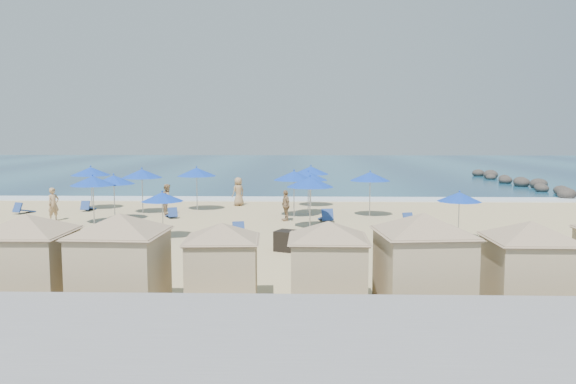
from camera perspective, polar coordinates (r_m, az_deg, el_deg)
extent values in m
plane|color=#CBB480|center=(25.17, -8.69, -4.91)|extent=(160.00, 160.00, 0.00)
cube|color=navy|center=(79.58, -1.66, 2.61)|extent=(160.00, 80.00, 0.06)
cube|color=white|center=(40.34, -4.79, -0.70)|extent=(160.00, 2.50, 0.08)
cube|color=gray|center=(12.86, -19.33, -13.33)|extent=(160.00, 2.20, 1.10)
cube|color=gray|center=(10.09, -25.74, -15.35)|extent=(160.00, 4.00, 0.12)
ellipsoid|color=#2C2724|center=(45.26, 26.46, -0.17)|extent=(1.32, 1.32, 0.86)
ellipsoid|color=#2C2724|center=(46.82, 26.22, 0.00)|extent=(1.24, 1.24, 0.81)
ellipsoid|color=#2C2724|center=(48.38, 26.00, 0.16)|extent=(1.16, 1.16, 0.75)
ellipsoid|color=#2C2724|center=(49.41, 24.39, 0.31)|extent=(1.08, 1.08, 0.70)
ellipsoid|color=#2C2724|center=(50.98, 24.24, 0.45)|extent=(1.00, 1.00, 0.65)
ellipsoid|color=#2C2724|center=(52.53, 24.10, 0.75)|extent=(1.48, 1.48, 0.96)
ellipsoid|color=#2C2724|center=(53.61, 22.66, 0.88)|extent=(1.40, 1.40, 0.91)
ellipsoid|color=#2C2724|center=(55.18, 22.57, 1.00)|extent=(1.32, 1.32, 0.86)
ellipsoid|color=#2C2724|center=(56.29, 21.22, 1.12)|extent=(1.24, 1.24, 0.81)
ellipsoid|color=#2C2724|center=(57.86, 21.17, 1.22)|extent=(1.16, 1.16, 0.75)
ellipsoid|color=#2C2724|center=(59.43, 21.12, 1.32)|extent=(1.08, 1.08, 0.70)
ellipsoid|color=#2C2724|center=(60.57, 19.90, 1.42)|extent=(1.00, 1.00, 0.65)
ellipsoid|color=#2C2724|center=(62.13, 19.89, 1.65)|extent=(1.48, 1.48, 0.96)
ellipsoid|color=#2C2724|center=(63.71, 19.88, 1.73)|extent=(1.40, 1.40, 0.91)
ellipsoid|color=#2C2724|center=(64.88, 18.76, 1.82)|extent=(1.32, 1.32, 0.86)
cube|color=black|center=(22.73, -0.14, -4.97)|extent=(1.08, 1.08, 0.82)
cube|color=tan|center=(16.65, -24.88, -7.36)|extent=(2.12, 2.12, 2.09)
cube|color=tan|center=(16.45, -25.04, -3.82)|extent=(2.23, 2.23, 0.08)
pyramid|color=tan|center=(16.37, -25.13, -2.02)|extent=(4.58, 4.58, 0.52)
cube|color=tan|center=(15.56, -16.61, -7.90)|extent=(2.21, 2.21, 2.12)
cube|color=tan|center=(15.34, -16.73, -4.05)|extent=(2.32, 2.32, 0.08)
pyramid|color=tan|center=(15.26, -16.79, -2.08)|extent=(4.65, 4.65, 0.53)
cube|color=tan|center=(15.60, -6.67, -8.17)|extent=(1.96, 1.96, 1.85)
cube|color=tan|center=(15.40, -6.72, -4.83)|extent=(2.06, 2.06, 0.07)
pyramid|color=tan|center=(15.32, -6.74, -3.12)|extent=(4.05, 4.05, 0.46)
cube|color=tan|center=(15.19, 4.10, -8.36)|extent=(1.95, 1.95, 1.93)
cube|color=tan|center=(14.98, 4.13, -4.78)|extent=(2.05, 2.05, 0.08)
pyramid|color=tan|center=(14.90, 4.14, -2.95)|extent=(4.24, 4.24, 0.48)
cube|color=tan|center=(15.18, 13.50, -8.10)|extent=(2.36, 2.36, 2.15)
cube|color=tan|center=(14.96, 13.60, -4.10)|extent=(2.48, 2.48, 0.09)
pyramid|color=tan|center=(14.88, 13.65, -2.06)|extent=(4.69, 4.69, 0.54)
cube|color=tan|center=(15.96, 23.30, -8.02)|extent=(2.01, 2.01, 2.00)
cube|color=tan|center=(15.75, 23.45, -4.49)|extent=(2.11, 2.11, 0.08)
pyramid|color=tan|center=(15.67, 23.53, -2.69)|extent=(4.39, 4.39, 0.50)
cylinder|color=#A5A8AD|center=(37.02, -19.33, 0.01)|extent=(0.06, 0.06, 2.18)
cone|color=#113BB8|center=(36.92, -19.40, 2.00)|extent=(2.41, 2.41, 0.52)
sphere|color=#113BB8|center=(36.90, -19.42, 2.49)|extent=(0.09, 0.09, 0.09)
cylinder|color=#A5A8AD|center=(30.92, -19.14, -1.19)|extent=(0.05, 0.05, 2.08)
cone|color=#113BB8|center=(30.80, -19.22, 1.09)|extent=(2.30, 2.30, 0.49)
sphere|color=#113BB8|center=(30.78, -19.24, 1.65)|extent=(0.09, 0.09, 0.09)
cylinder|color=#A5A8AD|center=(34.93, -9.23, -0.07)|extent=(0.06, 0.06, 2.17)
cone|color=#113BB8|center=(34.82, -9.27, 2.03)|extent=(2.40, 2.40, 0.51)
sphere|color=#113BB8|center=(34.80, -9.28, 2.54)|extent=(0.09, 0.09, 0.09)
cylinder|color=#A5A8AD|center=(31.91, -17.22, -0.95)|extent=(0.05, 0.05, 2.04)
cone|color=#113BB8|center=(31.80, -17.29, 1.21)|extent=(2.25, 2.25, 0.48)
sphere|color=#113BB8|center=(31.77, -17.30, 1.74)|extent=(0.09, 0.09, 0.09)
cylinder|color=#A5A8AD|center=(25.90, -12.60, -2.73)|extent=(0.05, 0.05, 1.73)
cone|color=#113BB8|center=(25.77, -12.65, -0.48)|extent=(1.91, 1.91, 0.41)
sphere|color=#113BB8|center=(25.74, -12.67, 0.08)|extent=(0.07, 0.07, 0.07)
cylinder|color=#A5A8AD|center=(31.81, 0.61, -0.61)|extent=(0.06, 0.06, 2.15)
cone|color=#113BB8|center=(31.69, 0.62, 1.68)|extent=(2.37, 2.37, 0.51)
sphere|color=#113BB8|center=(31.67, 0.62, 2.24)|extent=(0.09, 0.09, 0.09)
cylinder|color=#A5A8AD|center=(27.80, 2.24, -1.57)|extent=(0.06, 0.06, 2.14)
cone|color=#113BB8|center=(27.67, 2.25, 1.03)|extent=(2.37, 2.37, 0.51)
sphere|color=#113BB8|center=(27.64, 2.26, 1.67)|extent=(0.09, 0.09, 0.09)
cylinder|color=#A5A8AD|center=(36.29, 2.32, 0.21)|extent=(0.06, 0.06, 2.15)
cone|color=#113BB8|center=(36.19, 2.33, 2.22)|extent=(2.38, 2.38, 0.51)
sphere|color=#113BB8|center=(36.17, 2.34, 2.71)|extent=(0.09, 0.09, 0.09)
cylinder|color=#A5A8AD|center=(32.27, 8.31, -0.62)|extent=(0.06, 0.06, 2.10)
cone|color=#113BB8|center=(32.16, 8.34, 1.58)|extent=(2.32, 2.32, 0.50)
sphere|color=#113BB8|center=(32.13, 8.35, 2.12)|extent=(0.09, 0.09, 0.09)
cylinder|color=#A5A8AD|center=(26.05, 16.94, -2.76)|extent=(0.05, 0.05, 1.77)
cone|color=#113BB8|center=(25.92, 17.01, -0.47)|extent=(1.95, 1.95, 0.42)
sphere|color=#113BB8|center=(25.89, 17.03, 0.09)|extent=(0.07, 0.07, 0.07)
cylinder|color=#A5A8AD|center=(34.27, -14.56, -0.31)|extent=(0.06, 0.06, 2.17)
cone|color=#113BB8|center=(34.16, -14.62, 1.83)|extent=(2.39, 2.39, 0.51)
sphere|color=#113BB8|center=(34.14, -14.63, 2.36)|extent=(0.09, 0.09, 0.09)
cylinder|color=#A5A8AD|center=(32.79, 2.07, -0.49)|extent=(0.05, 0.05, 2.06)
cone|color=#113BB8|center=(32.67, 2.07, 1.64)|extent=(2.28, 2.28, 0.49)
sphere|color=#113BB8|center=(32.65, 2.08, 2.16)|extent=(0.09, 0.09, 0.09)
cube|color=navy|center=(36.82, -25.18, -1.71)|extent=(0.96, 1.31, 0.33)
cube|color=navy|center=(36.47, -25.78, -1.42)|extent=(0.64, 0.51, 0.58)
cube|color=navy|center=(36.60, -19.60, -1.54)|extent=(0.57, 1.15, 0.31)
cube|color=navy|center=(36.14, -19.91, -1.28)|extent=(0.54, 0.33, 0.55)
cube|color=navy|center=(32.26, -11.77, -2.30)|extent=(0.90, 1.20, 0.30)
cube|color=navy|center=(31.78, -11.63, -2.02)|extent=(0.59, 0.48, 0.53)
cube|color=navy|center=(26.55, -5.20, -3.95)|extent=(0.84, 1.27, 0.32)
cube|color=navy|center=(26.03, -5.04, -3.63)|extent=(0.61, 0.45, 0.56)
cube|color=navy|center=(30.30, 3.83, -2.67)|extent=(0.81, 1.38, 0.36)
cube|color=navy|center=(29.73, 4.03, -2.32)|extent=(0.66, 0.45, 0.63)
cube|color=navy|center=(29.95, 11.66, -2.92)|extent=(0.87, 1.26, 0.32)
cube|color=navy|center=(29.50, 12.11, -2.61)|extent=(0.61, 0.47, 0.56)
imported|color=#A4825B|center=(32.78, -22.72, -1.17)|extent=(0.71, 0.79, 1.81)
imported|color=#A4825B|center=(33.41, -12.13, -0.73)|extent=(0.92, 1.04, 1.80)
imported|color=#A4825B|center=(30.35, -0.24, -1.37)|extent=(0.75, 1.06, 1.68)
imported|color=#A4825B|center=(36.80, -5.06, 0.05)|extent=(1.07, 1.06, 1.86)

